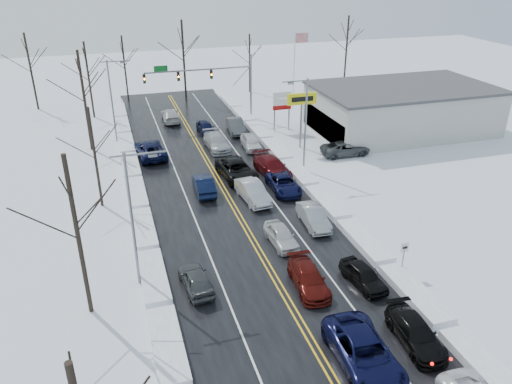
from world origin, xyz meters
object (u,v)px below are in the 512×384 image
object	(u,v)px
tires_plus_sign	(302,103)
oncoming_car_0	(204,192)
traffic_signal_mast	(211,78)
flagpole	(295,65)
dealership_building	(401,108)

from	to	relation	value
tires_plus_sign	oncoming_car_0	xyz separation A→B (m)	(-12.29, -8.03, -4.99)
traffic_signal_mast	flagpole	size ratio (longest dim) A/B	1.33
traffic_signal_mast	oncoming_car_0	size ratio (longest dim) A/B	2.93
flagpole	oncoming_car_0	bearing A→B (deg)	-127.59
traffic_signal_mast	tires_plus_sign	size ratio (longest dim) A/B	2.21
flagpole	oncoming_car_0	distance (m)	28.43
traffic_signal_mast	oncoming_car_0	bearing A→B (deg)	-104.66
flagpole	tires_plus_sign	bearing A→B (deg)	-108.44
traffic_signal_mast	dealership_building	xyz separation A→B (m)	(20.53, -9.99, -2.82)
traffic_signal_mast	tires_plus_sign	distance (m)	13.92
tires_plus_sign	flagpole	distance (m)	14.79
traffic_signal_mast	dealership_building	size ratio (longest dim) A/B	0.65
dealership_building	oncoming_car_0	size ratio (longest dim) A/B	4.49
dealership_building	oncoming_car_0	distance (m)	27.78
tires_plus_sign	oncoming_car_0	bearing A→B (deg)	-146.85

